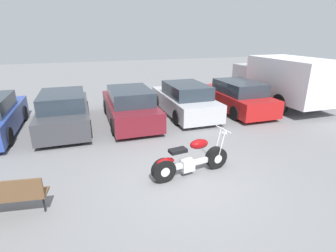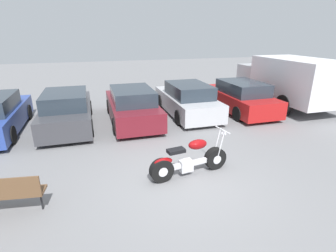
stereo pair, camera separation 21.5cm
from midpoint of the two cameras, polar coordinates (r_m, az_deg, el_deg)
ground_plane at (r=6.71m, az=3.54°, el=-11.99°), size 60.00×60.00×0.00m
motorcycle at (r=6.83m, az=3.93°, el=-7.45°), size 2.19×0.70×1.12m
parked_car_dark_grey at (r=10.90m, az=-22.19°, el=3.03°), size 1.85×4.50×1.42m
parked_car_maroon at (r=10.91m, az=-8.89°, el=4.29°), size 1.85×4.50×1.42m
parked_car_silver at (r=11.83m, az=3.09°, el=5.70°), size 1.85×4.50×1.42m
parked_car_red at (r=12.78m, az=14.12°, el=6.20°), size 1.85×4.50×1.42m
delivery_truck at (r=14.35m, az=23.47°, el=9.40°), size 2.36×5.62×2.39m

